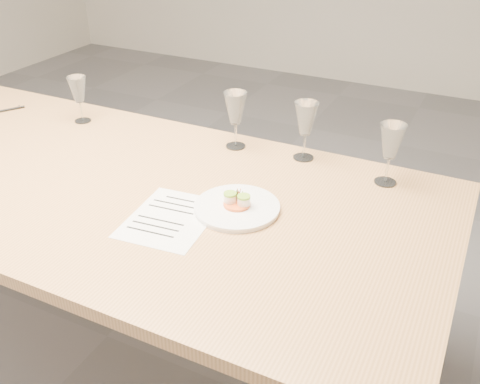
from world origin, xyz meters
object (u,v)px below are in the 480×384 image
at_px(wine_glass_1, 235,109).
at_px(ballpoint_pen, 8,110).
at_px(wine_glass_0, 78,91).
at_px(dining_table, 82,189).
at_px(wine_glass_3, 391,143).
at_px(dinner_plate, 237,207).
at_px(wine_glass_2, 306,120).
at_px(recipe_sheet, 170,218).

bearing_deg(wine_glass_1, ballpoint_pen, -173.77).
height_order(ballpoint_pen, wine_glass_1, wine_glass_1).
bearing_deg(wine_glass_0, dining_table, -51.35).
bearing_deg(dining_table, wine_glass_1, 46.23).
relative_size(wine_glass_1, wine_glass_3, 1.03).
height_order(wine_glass_1, wine_glass_3, wine_glass_1).
relative_size(dining_table, dinner_plate, 9.62).
distance_m(wine_glass_0, wine_glass_3, 1.20).
bearing_deg(wine_glass_2, ballpoint_pen, -174.04).
xyz_separation_m(dinner_plate, wine_glass_0, (-0.85, 0.32, 0.12)).
bearing_deg(dining_table, wine_glass_0, 128.65).
bearing_deg(wine_glass_0, wine_glass_3, 1.51).
distance_m(dining_table, ballpoint_pen, 0.69).
xyz_separation_m(dining_table, wine_glass_1, (0.38, 0.40, 0.21)).
bearing_deg(dinner_plate, dining_table, -178.46).
xyz_separation_m(ballpoint_pen, wine_glass_2, (1.26, 0.13, 0.14)).
xyz_separation_m(wine_glass_1, wine_glass_3, (0.54, -0.03, -0.00)).
bearing_deg(recipe_sheet, dining_table, 160.30).
bearing_deg(ballpoint_pen, wine_glass_0, -50.96).
height_order(wine_glass_0, wine_glass_2, wine_glass_2).
distance_m(dinner_plate, wine_glass_1, 0.45).
height_order(dining_table, recipe_sheet, recipe_sheet).
bearing_deg(wine_glass_3, recipe_sheet, -136.14).
bearing_deg(wine_glass_1, wine_glass_2, 4.89).
distance_m(ballpoint_pen, wine_glass_0, 0.38).
distance_m(wine_glass_2, wine_glass_3, 0.30).
relative_size(dining_table, wine_glass_0, 13.15).
height_order(dining_table, wine_glass_2, wine_glass_2).
distance_m(dinner_plate, wine_glass_2, 0.43).
bearing_deg(wine_glass_0, dinner_plate, -20.84).
bearing_deg(wine_glass_1, wine_glass_0, -174.80).
bearing_deg(wine_glass_2, recipe_sheet, -111.10).
height_order(recipe_sheet, wine_glass_3, wine_glass_3).
xyz_separation_m(recipe_sheet, wine_glass_2, (0.20, 0.53, 0.14)).
bearing_deg(wine_glass_1, recipe_sheet, -84.66).
xyz_separation_m(ballpoint_pen, wine_glass_1, (1.01, 0.11, 0.14)).
xyz_separation_m(dinner_plate, wine_glass_1, (-0.20, 0.38, 0.13)).
height_order(wine_glass_0, wine_glass_3, wine_glass_3).
relative_size(recipe_sheet, wine_glass_0, 1.69).
bearing_deg(wine_glass_2, wine_glass_0, -174.88).
relative_size(recipe_sheet, wine_glass_2, 1.53).
relative_size(wine_glass_2, wine_glass_3, 1.02).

